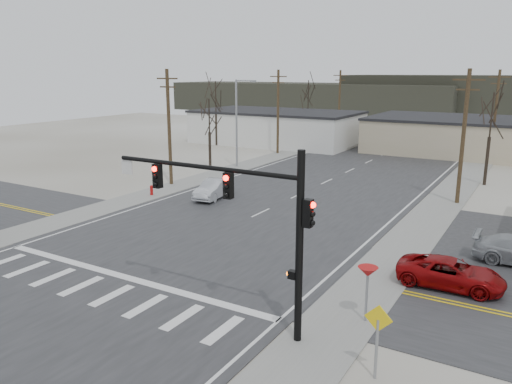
{
  "coord_description": "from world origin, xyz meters",
  "views": [
    {
      "loc": [
        16.99,
        -21.41,
        9.78
      ],
      "look_at": [
        1.91,
        4.11,
        2.6
      ],
      "focal_mm": 35.0,
      "sensor_mm": 36.0,
      "label": 1
    }
  ],
  "objects_px": {
    "car_far_a": "(421,142)",
    "car_parked_red": "(451,273)",
    "car_far_b": "(417,137)",
    "traffic_signal_mast": "(253,213)",
    "sedan_crossing": "(214,189)",
    "fire_hydrant": "(152,190)"
  },
  "relations": [
    {
      "from": "sedan_crossing",
      "to": "car_far_a",
      "type": "distance_m",
      "value": 36.77
    },
    {
      "from": "traffic_signal_mast",
      "to": "car_parked_red",
      "type": "height_order",
      "value": "traffic_signal_mast"
    },
    {
      "from": "traffic_signal_mast",
      "to": "sedan_crossing",
      "type": "height_order",
      "value": "traffic_signal_mast"
    },
    {
      "from": "fire_hydrant",
      "to": "sedan_crossing",
      "type": "relative_size",
      "value": 0.19
    },
    {
      "from": "traffic_signal_mast",
      "to": "sedan_crossing",
      "type": "distance_m",
      "value": 21.12
    },
    {
      "from": "traffic_signal_mast",
      "to": "fire_hydrant",
      "type": "height_order",
      "value": "traffic_signal_mast"
    },
    {
      "from": "fire_hydrant",
      "to": "sedan_crossing",
      "type": "height_order",
      "value": "sedan_crossing"
    },
    {
      "from": "car_far_a",
      "to": "car_far_b",
      "type": "relative_size",
      "value": 1.13
    },
    {
      "from": "car_parked_red",
      "to": "traffic_signal_mast",
      "type": "bearing_deg",
      "value": 141.79
    },
    {
      "from": "fire_hydrant",
      "to": "car_parked_red",
      "type": "bearing_deg",
      "value": -14.72
    },
    {
      "from": "traffic_signal_mast",
      "to": "car_parked_red",
      "type": "xyz_separation_m",
      "value": [
        5.91,
        7.9,
        -3.98
      ]
    },
    {
      "from": "car_far_b",
      "to": "traffic_signal_mast",
      "type": "bearing_deg",
      "value": -64.97
    },
    {
      "from": "car_far_a",
      "to": "car_parked_red",
      "type": "xyz_separation_m",
      "value": [
        11.28,
        -44.03,
        -0.11
      ]
    },
    {
      "from": "traffic_signal_mast",
      "to": "sedan_crossing",
      "type": "xyz_separation_m",
      "value": [
        -13.22,
        16.01,
        -3.89
      ]
    },
    {
      "from": "sedan_crossing",
      "to": "traffic_signal_mast",
      "type": "bearing_deg",
      "value": -58.88
    },
    {
      "from": "sedan_crossing",
      "to": "car_far_b",
      "type": "bearing_deg",
      "value": 72.84
    },
    {
      "from": "sedan_crossing",
      "to": "car_parked_red",
      "type": "distance_m",
      "value": 20.78
    },
    {
      "from": "car_parked_red",
      "to": "fire_hydrant",
      "type": "bearing_deg",
      "value": 73.88
    },
    {
      "from": "sedan_crossing",
      "to": "car_far_b",
      "type": "height_order",
      "value": "car_far_b"
    },
    {
      "from": "car_far_a",
      "to": "car_parked_red",
      "type": "height_order",
      "value": "car_far_a"
    },
    {
      "from": "sedan_crossing",
      "to": "car_parked_red",
      "type": "bearing_deg",
      "value": -31.41
    },
    {
      "from": "car_parked_red",
      "to": "car_far_a",
      "type": "bearing_deg",
      "value": 12.97
    }
  ]
}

